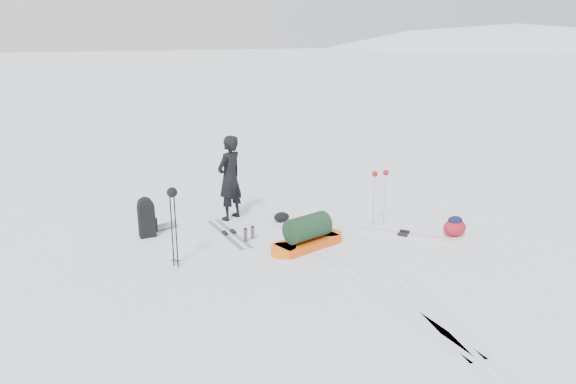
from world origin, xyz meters
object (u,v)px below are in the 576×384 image
object	(u,v)px
expedition_rucksack	(149,218)
ski_poles_black	(173,202)
skier	(230,178)
pulk_sled	(307,235)

from	to	relation	value
expedition_rucksack	ski_poles_black	distance (m)	1.96
expedition_rucksack	ski_poles_black	world-z (taller)	ski_poles_black
skier	ski_poles_black	distance (m)	2.74
pulk_sled	ski_poles_black	bearing A→B (deg)	160.55
expedition_rucksack	skier	bearing A→B (deg)	10.04
pulk_sled	ski_poles_black	xyz separation A→B (m)	(-2.56, 0.04, 0.96)
skier	pulk_sled	world-z (taller)	skier
skier	pulk_sled	bearing A→B (deg)	78.81
expedition_rucksack	ski_poles_black	bearing A→B (deg)	-86.09
pulk_sled	skier	bearing A→B (deg)	93.70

